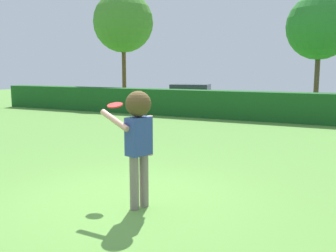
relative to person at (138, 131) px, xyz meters
name	(u,v)px	position (x,y,z in m)	size (l,w,h in m)	color
ground_plane	(128,199)	(-0.37, 0.27, -1.20)	(60.00, 60.00, 0.00)	#598E3C
person	(138,131)	(0.00, 0.00, 0.00)	(0.84, 0.54, 1.81)	slate
frisbee	(115,105)	(-0.75, 0.49, 0.33)	(0.26, 0.26, 0.08)	red
hedge_row	(266,106)	(-0.37, 11.00, -0.60)	(28.69, 0.90, 1.20)	#1A521E
parked_car_silver	(191,94)	(-5.85, 15.86, -0.51)	(4.45, 2.50, 1.25)	#B7B7BC
maple_tree	(320,27)	(1.13, 15.42, 2.97)	(3.21, 3.21, 5.79)	brown
oak_tree	(123,22)	(-10.16, 15.35, 3.77)	(3.68, 3.68, 6.82)	brown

